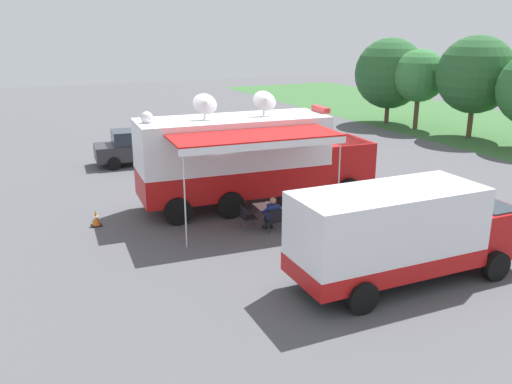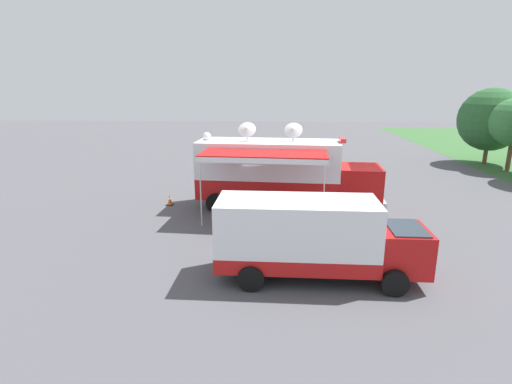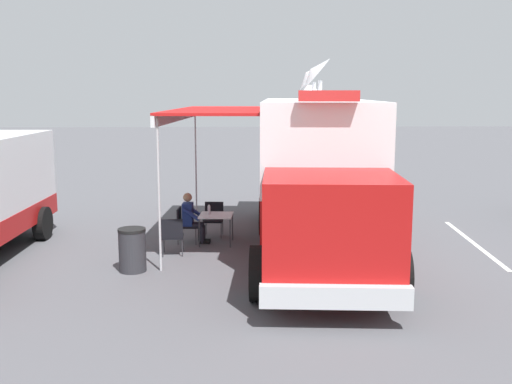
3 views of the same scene
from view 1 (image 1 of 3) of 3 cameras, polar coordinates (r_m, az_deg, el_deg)
The scene contains 16 objects.
ground_plane at distance 21.12m, azimuth -2.39°, elevation -1.48°, with size 100.00×100.00×0.00m, color #515156.
lot_stripe at distance 24.75m, azimuth -5.05°, elevation 1.29°, with size 0.12×4.80×0.01m, color silver.
command_truck at distance 20.80m, azimuth -0.46°, elevation 3.82°, with size 5.29×9.65×4.53m.
folding_table at distance 18.90m, azimuth 1.18°, elevation -1.60°, with size 0.86×0.86×0.73m.
water_bottle at distance 18.65m, azimuth 1.15°, elevation -1.33°, with size 0.07×0.07×0.22m.
folding_chair_at_table at distance 18.22m, azimuth 1.91°, elevation -2.86°, with size 0.52×0.52×0.87m.
folding_chair_beside_table at distance 18.53m, azimuth -1.05°, elevation -2.51°, with size 0.52×0.52×0.87m.
folding_chair_spare_by_truck at distance 18.63m, azimuth 5.40°, elevation -2.47°, with size 0.50×0.50×0.87m.
seated_responder at distance 18.33m, azimuth 1.69°, elevation -2.27°, with size 0.68×0.58×1.25m.
trash_bin at distance 18.71m, azimuth 9.65°, elevation -2.75°, with size 0.57×0.57×0.91m.
traffic_cone at distance 19.76m, azimuth -16.67°, elevation -2.70°, with size 0.36×0.36×0.58m.
support_truck at distance 15.06m, azimuth 15.31°, elevation -4.35°, with size 2.49×6.86×2.70m.
car_behind_truck at distance 28.10m, azimuth -12.62°, elevation 4.71°, with size 2.27×4.33×1.76m.
tree_far_left at distance 40.08m, azimuth 14.05°, elevation 12.15°, with size 4.94×4.94×6.04m.
tree_left_of_centre at distance 38.35m, azimuth 17.01°, elevation 11.75°, with size 3.51×3.51×5.37m.
tree_right_of_centre at distance 36.33m, azimuth 22.35°, elevation 11.47°, with size 4.75×4.75×6.30m.
Camera 1 is at (18.43, -7.79, 6.76)m, focal length 37.58 mm.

